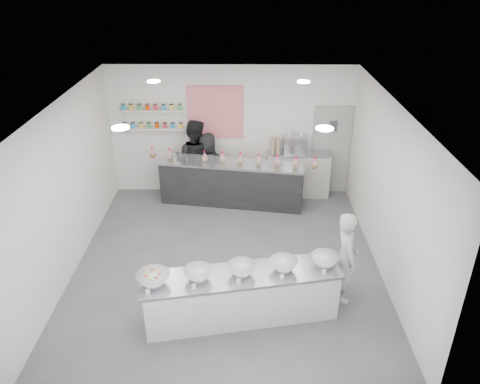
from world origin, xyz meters
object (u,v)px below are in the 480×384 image
Objects in this scene: back_bar at (232,184)px; woman_prep at (346,257)px; espresso_ledge at (298,174)px; staff_right at (208,167)px; prep_counter at (241,296)px; espresso_machine at (295,145)px; staff_left at (195,160)px.

woman_prep is at bearing -50.49° from back_bar.
back_bar is 1.60m from espresso_ledge.
woman_prep is at bearing 134.79° from staff_right.
prep_counter is 4.44m from espresso_machine.
back_bar is at bearing -162.28° from espresso_machine.
back_bar is at bearing 175.25° from staff_left.
espresso_machine is at bearing 26.65° from back_bar.
prep_counter is at bearing -77.24° from back_bar.
staff_left is at bearing 170.71° from back_bar.
woman_prep is 4.46m from staff_left.
woman_prep is 0.83× the size of staff_left.
woman_prep is at bearing -82.42° from espresso_machine.
prep_counter is 4.20m from staff_left.
woman_prep reaches higher than prep_counter.
espresso_machine is 0.26× the size of staff_left.
espresso_ledge is 0.74m from espresso_machine.
prep_counter is at bearing 102.24° from woman_prep.
back_bar is 0.67m from staff_right.
woman_prep reaches higher than espresso_ledge.
staff_right reaches higher than woman_prep.
prep_counter is 2.09× the size of espresso_ledge.
staff_right reaches higher than espresso_machine.
prep_counter is at bearing 110.87° from staff_right.
espresso_machine is at bearing 180.00° from espresso_ledge.
staff_right is (-2.45, 3.48, 0.00)m from woman_prep.
staff_left is at bearing 33.15° from woman_prep.
espresso_machine is at bearing -164.42° from staff_right.
back_bar is 2.03× the size of staff_right.
woman_prep is 0.99× the size of staff_right.
staff_right is at bearing -174.38° from espresso_ledge.
woman_prep is at bearing 141.50° from staff_left.
staff_right is at bearing 90.50° from prep_counter.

